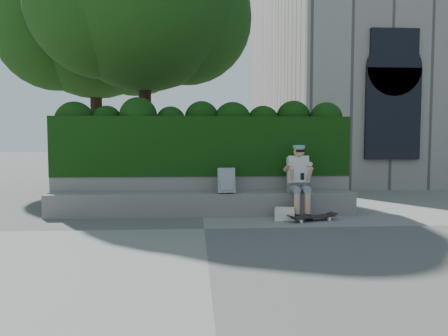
{
  "coord_description": "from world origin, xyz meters",
  "views": [
    {
      "loc": [
        -0.16,
        -7.22,
        1.53
      ],
      "look_at": [
        0.4,
        1.0,
        0.95
      ],
      "focal_mm": 35.0,
      "sensor_mm": 36.0,
      "label": 1
    }
  ],
  "objects": [
    {
      "name": "backpack_ground",
      "position": [
        1.5,
        0.67,
        0.11
      ],
      "size": [
        0.4,
        0.33,
        0.23
      ],
      "primitive_type": "cube",
      "rotation": [
        0.0,
        0.0,
        -0.23
      ],
      "color": "white",
      "rests_on": "ground"
    },
    {
      "name": "skateboard",
      "position": [
        2.0,
        0.55,
        0.07
      ],
      "size": [
        0.88,
        0.47,
        0.09
      ],
      "rotation": [
        0.0,
        0.0,
        0.31
      ],
      "color": "black",
      "rests_on": "ground"
    },
    {
      "name": "ground",
      "position": [
        0.0,
        0.0,
        0.0
      ],
      "size": [
        80.0,
        80.0,
        0.0
      ],
      "primitive_type": "plane",
      "color": "slate",
      "rests_on": "ground"
    },
    {
      "name": "hedge",
      "position": [
        0.0,
        1.95,
        1.35
      ],
      "size": [
        6.0,
        1.0,
        1.2
      ],
      "primitive_type": "cube",
      "color": "black",
      "rests_on": "planter_wall"
    },
    {
      "name": "tree_right",
      "position": [
        -3.15,
        6.47,
        5.04
      ],
      "size": [
        4.66,
        4.66,
        7.38
      ],
      "rotation": [
        0.0,
        0.0,
        0.18
      ],
      "color": "black",
      "rests_on": "ground"
    },
    {
      "name": "backpack_plaid",
      "position": [
        0.46,
        1.15,
        0.69
      ],
      "size": [
        0.33,
        0.19,
        0.48
      ],
      "primitive_type": "cube",
      "rotation": [
        0.0,
        0.0,
        0.03
      ],
      "color": "#B0B1B5",
      "rests_on": "bench_ledge"
    },
    {
      "name": "planter_wall",
      "position": [
        0.0,
        1.73,
        0.38
      ],
      "size": [
        6.0,
        0.5,
        0.75
      ],
      "primitive_type": "cube",
      "color": "gray",
      "rests_on": "ground"
    },
    {
      "name": "bench_ledge",
      "position": [
        0.0,
        1.25,
        0.23
      ],
      "size": [
        6.0,
        0.45,
        0.45
      ],
      "primitive_type": "cube",
      "color": "gray",
      "rests_on": "ground"
    },
    {
      "name": "person",
      "position": [
        1.85,
        1.07,
        0.75
      ],
      "size": [
        0.4,
        0.76,
        1.38
      ],
      "color": "gray",
      "rests_on": "ground"
    }
  ]
}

